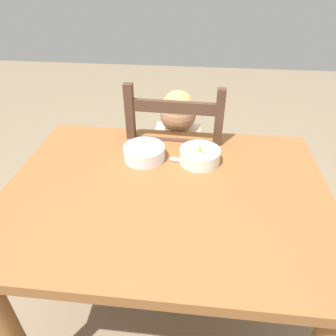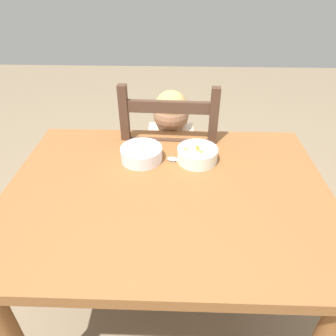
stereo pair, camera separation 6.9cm
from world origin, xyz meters
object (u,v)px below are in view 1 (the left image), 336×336
dining_chair (176,178)px  bowl_of_carrots (200,155)px  dining_table (166,214)px  bowl_of_peas (144,152)px  spoon (180,161)px  child_figure (177,154)px

dining_chair → bowl_of_carrots: bearing=-68.9°
dining_table → bowl_of_peas: (-0.11, 0.18, 0.15)m
dining_chair → spoon: bearing=-83.4°
spoon → bowl_of_peas: bearing=177.6°
dining_chair → spoon: dining_chair is taller
child_figure → spoon: size_ratio=6.86×
dining_chair → bowl_of_carrots: (0.11, -0.29, 0.34)m
bowl_of_peas → bowl_of_carrots: (0.22, -0.00, 0.00)m
dining_table → bowl_of_peas: bearing=120.7°
bowl_of_carrots → spoon: bearing=-175.6°
bowl_of_peas → bowl_of_carrots: size_ratio=1.04×
dining_table → spoon: spoon is taller
dining_chair → spoon: size_ratio=7.46×
bowl_of_peas → bowl_of_carrots: 0.22m
bowl_of_peas → dining_table: bearing=-59.3°
dining_chair → bowl_of_peas: bearing=-110.3°
bowl_of_carrots → spoon: size_ratio=1.16×
child_figure → bowl_of_peas: child_figure is taller
dining_table → spoon: size_ratio=8.37×
bowl_of_peas → child_figure: bearing=69.3°
dining_chair → bowl_of_peas: size_ratio=6.20×
spoon → bowl_of_carrots: bearing=4.4°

